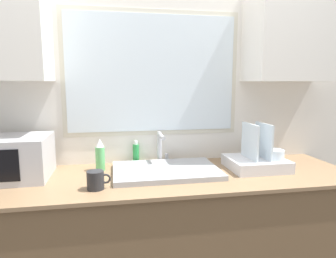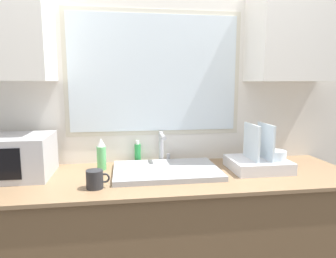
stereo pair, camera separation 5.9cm
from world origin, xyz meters
The scene contains 9 objects.
countertop centered at (0.00, 0.33, 0.44)m, with size 2.34×0.69×0.88m.
wall_back centered at (0.00, 0.66, 1.38)m, with size 6.00×0.38×2.60m.
sink_basin centered at (0.04, 0.37, 0.90)m, with size 0.63×0.44×0.03m.
faucet centered at (0.04, 0.59, 1.01)m, with size 0.08×0.18×0.21m.
microwave centered at (-0.86, 0.43, 1.00)m, with size 0.45×0.36×0.24m.
dish_rack centered at (0.62, 0.35, 0.94)m, with size 0.35×0.31×0.29m.
spray_bottle centered at (-0.35, 0.50, 0.98)m, with size 0.06×0.06×0.20m.
soap_bottle centered at (-0.12, 0.62, 0.95)m, with size 0.04×0.04×0.16m.
mug_near_sink centered at (-0.36, 0.16, 0.93)m, with size 0.12×0.09×0.10m.
Camera 2 is at (-0.21, -1.36, 1.42)m, focal length 32.00 mm.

